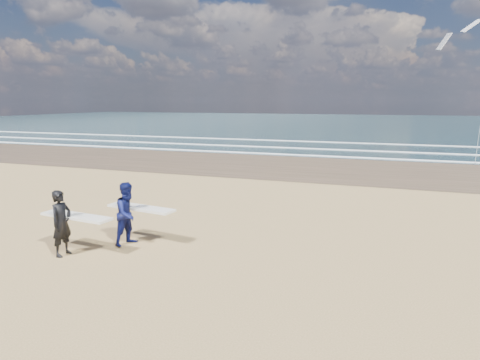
% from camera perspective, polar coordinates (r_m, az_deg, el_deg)
% --- Properties ---
extents(ocean, '(220.00, 100.00, 0.02)m').
position_cam_1_polar(ocean, '(82.33, 28.00, 6.45)').
color(ocean, '#1A343A').
rests_on(ocean, ground).
extents(surfer_near, '(2.24, 1.06, 1.82)m').
position_cam_1_polar(surfer_near, '(12.61, -22.47, -5.22)').
color(surfer_near, black).
rests_on(surfer_near, ground).
extents(surfer_far, '(2.25, 1.30, 1.86)m').
position_cam_1_polar(surfer_far, '(12.94, -14.54, -4.31)').
color(surfer_far, '#0D1249').
rests_on(surfer_far, ground).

